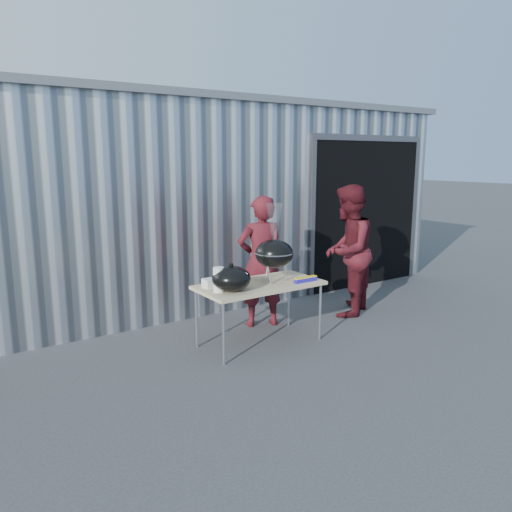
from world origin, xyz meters
TOP-DOWN VIEW (x-y plane):
  - ground at (0.00, 0.00)m, footprint 80.00×80.00m
  - building at (0.92, 4.59)m, footprint 8.20×6.20m
  - folding_table at (0.13, 0.37)m, footprint 1.50×0.75m
  - kettle_grill at (0.33, 0.36)m, footprint 0.47×0.47m
  - grill_lid at (-0.33, 0.27)m, footprint 0.44×0.44m
  - paper_towels at (-0.46, 0.32)m, footprint 0.12×0.12m
  - white_tub at (-0.42, 0.55)m, footprint 0.20×0.15m
  - foil_box at (0.63, 0.12)m, footprint 0.32×0.05m
  - person_cook at (0.53, 0.93)m, footprint 0.73×0.59m
  - person_bystander at (1.82, 0.64)m, footprint 1.14×1.07m

SIDE VIEW (x-z plane):
  - ground at x=0.00m, z-range 0.00..0.00m
  - folding_table at x=0.13m, z-range 0.33..1.08m
  - foil_box at x=0.63m, z-range 0.75..0.81m
  - white_tub at x=-0.42m, z-range 0.75..0.85m
  - person_cook at x=0.53m, z-range 0.00..1.75m
  - paper_towels at x=-0.46m, z-range 0.75..1.03m
  - grill_lid at x=-0.33m, z-range 0.74..1.05m
  - person_bystander at x=1.82m, z-range 0.00..1.86m
  - kettle_grill at x=0.33m, z-range 0.69..1.64m
  - building at x=0.92m, z-range -0.01..3.09m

